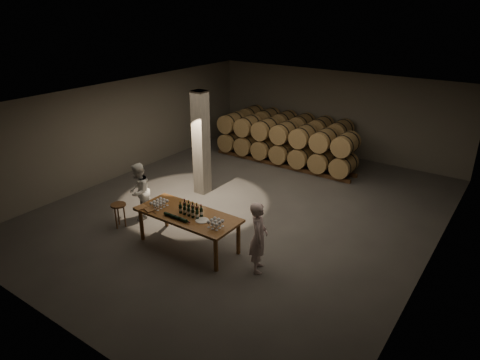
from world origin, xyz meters
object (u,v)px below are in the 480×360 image
Objects in this scene: bottle_cluster at (191,210)px; person_woman at (139,191)px; notebook_near at (149,210)px; plate at (202,220)px; person_man at (259,237)px; stool at (119,208)px; tasting_table at (188,218)px.

bottle_cluster is 0.38× the size of person_woman.
notebook_near is (-0.98, -0.40, -0.10)m from bottle_cluster.
notebook_near reaches higher than plate.
bottle_cluster is at bearing 39.75° from notebook_near.
bottle_cluster is 1.84m from person_man.
person_man is at bearing 4.33° from bottle_cluster.
stool is at bearing -174.96° from plate.
stool is 0.40× the size of person_man.
tasting_table is 0.53m from plate.
stool is (-2.26, -0.32, -0.47)m from bottle_cluster.
notebook_near is at bearing -166.96° from plate.
bottle_cluster is at bearing 5.58° from tasting_table.
stool is 0.42× the size of person_woman.
notebook_near is at bearing -157.60° from bottle_cluster.
stool is at bearing 66.75° from person_man.
plate is 0.20× the size of person_woman.
plate is at bearing 30.39° from notebook_near.
notebook_near is 1.34m from stool.
bottle_cluster is 1.92× the size of plate.
tasting_table is at bearing 51.95° from person_woman.
person_woman is at bearing 165.04° from notebook_near.
notebook_near is 1.45m from person_woman.
notebook_near is 0.37× the size of stool.
person_woman is at bearing 85.04° from stool.
stool is (-2.68, -0.24, -0.36)m from plate.
person_man reaches higher than bottle_cluster.
plate is 1.43m from notebook_near.
bottle_cluster is at bearing 169.00° from plate.
notebook_near is (-0.88, -0.39, 0.12)m from tasting_table.
person_woman reaches higher than stool.
notebook_near reaches higher than tasting_table.
plate is at bearing -7.88° from tasting_table.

